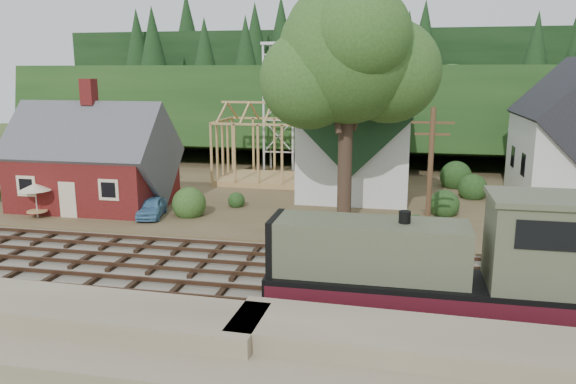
% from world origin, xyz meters
% --- Properties ---
extents(ground, '(140.00, 140.00, 0.00)m').
position_xyz_m(ground, '(0.00, 0.00, 0.00)').
color(ground, '#384C1E').
rests_on(ground, ground).
extents(embankment, '(64.00, 5.00, 1.60)m').
position_xyz_m(embankment, '(0.00, -8.50, 0.00)').
color(embankment, '#7F7259').
rests_on(embankment, ground).
extents(railroad_bed, '(64.00, 11.00, 0.16)m').
position_xyz_m(railroad_bed, '(0.00, 0.00, 0.08)').
color(railroad_bed, '#726B5B').
rests_on(railroad_bed, ground).
extents(village_flat, '(64.00, 26.00, 0.30)m').
position_xyz_m(village_flat, '(0.00, 18.00, 0.15)').
color(village_flat, brown).
rests_on(village_flat, ground).
extents(hillside, '(70.00, 28.96, 12.74)m').
position_xyz_m(hillside, '(0.00, 42.00, 0.00)').
color(hillside, '#1E3F19').
rests_on(hillside, ground).
extents(ridge, '(80.00, 20.00, 12.00)m').
position_xyz_m(ridge, '(0.00, 58.00, 0.00)').
color(ridge, black).
rests_on(ridge, ground).
extents(depot, '(10.80, 7.41, 9.00)m').
position_xyz_m(depot, '(-16.00, 11.00, 3.21)').
color(depot, '#561313').
rests_on(depot, village_flat).
extents(church, '(8.40, 15.17, 13.00)m').
position_xyz_m(church, '(2.00, 19.68, 5.18)').
color(church, silver).
rests_on(church, village_flat).
extents(timber_frame, '(8.20, 6.20, 6.99)m').
position_xyz_m(timber_frame, '(-6.00, 22.00, 3.27)').
color(timber_frame, tan).
rests_on(timber_frame, village_flat).
extents(lattice_tower, '(3.20, 3.20, 12.12)m').
position_xyz_m(lattice_tower, '(-6.00, 28.00, 10.03)').
color(lattice_tower, silver).
rests_on(lattice_tower, village_flat).
extents(big_tree, '(10.90, 8.40, 14.70)m').
position_xyz_m(big_tree, '(2.17, 10.08, 10.22)').
color(big_tree, '#38281E').
rests_on(big_tree, village_flat).
extents(telegraph_pole_near, '(2.20, 0.28, 8.00)m').
position_xyz_m(telegraph_pole_near, '(7.00, 5.20, 4.25)').
color(telegraph_pole_near, '#4C331E').
rests_on(telegraph_pole_near, ground).
extents(locomotive, '(12.84, 3.21, 5.11)m').
position_xyz_m(locomotive, '(7.27, -3.00, 2.24)').
color(locomotive, black).
rests_on(locomotive, railroad_bed).
extents(car_blue, '(2.28, 4.03, 1.29)m').
position_xyz_m(car_blue, '(-10.68, 8.79, 0.95)').
color(car_blue, '#5B97C3').
rests_on(car_blue, village_flat).
extents(car_green, '(3.51, 1.78, 1.10)m').
position_xyz_m(car_green, '(-18.63, 13.07, 0.85)').
color(car_green, '#6D9467').
rests_on(car_green, village_flat).
extents(patio_set, '(2.07, 2.07, 2.31)m').
position_xyz_m(patio_set, '(-18.05, 7.07, 2.26)').
color(patio_set, silver).
rests_on(patio_set, village_flat).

